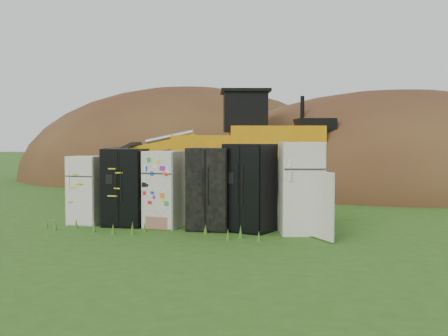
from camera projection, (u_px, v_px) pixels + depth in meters
The scene contains 11 objects.
ground at pixel (190, 229), 12.13m from camera, with size 120.00×120.00×0.00m, color #2B4E15.
fridge_leftmost at pixel (86, 190), 12.74m from camera, with size 0.68×0.66×1.55m, color white, non-canonical shape.
fridge_black_side at pixel (125, 187), 12.47m from camera, with size 0.90×0.71×1.72m, color black, non-canonical shape.
fridge_sticker at pixel (164, 189), 12.27m from camera, with size 0.75×0.69×1.67m, color silver, non-canonical shape.
fridge_dark_mid at pixel (210, 189), 11.92m from camera, with size 0.89×0.73×1.75m, color black, non-canonical shape.
fridge_black_right at pixel (250, 188), 11.73m from camera, with size 0.92×0.77×1.84m, color black, non-canonical shape.
fridge_open_door at pixel (301, 188), 11.44m from camera, with size 0.85×0.78×1.87m, color white, non-canonical shape.
wheel_loader at pixel (218, 144), 18.39m from camera, with size 7.30×2.96×3.53m, color #CE950D, non-canonical shape.
dirt_mound_right at pixel (394, 189), 21.70m from camera, with size 16.39×12.02×7.61m, color #3F2114.
dirt_mound_left at pixel (184, 179), 26.77m from camera, with size 16.35×12.26×8.78m, color #3F2114.
dirt_mound_back at pixel (283, 175), 29.90m from camera, with size 17.63×11.76×7.06m, color #3F2114.
Camera 1 is at (3.96, -11.40, 1.94)m, focal length 45.00 mm.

